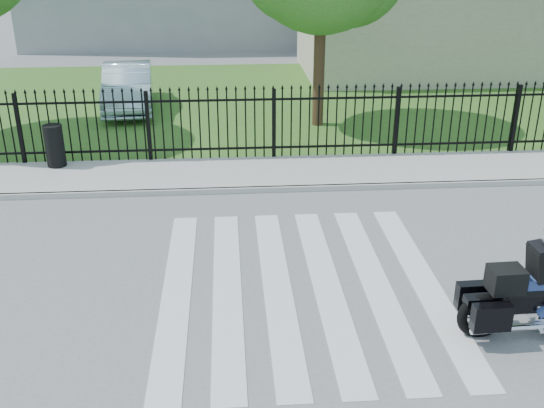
{
  "coord_description": "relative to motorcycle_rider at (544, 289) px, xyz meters",
  "views": [
    {
      "loc": [
        -1.13,
        -8.78,
        5.3
      ],
      "look_at": [
        -0.41,
        1.05,
        1.0
      ],
      "focal_mm": 42.0,
      "sensor_mm": 36.0,
      "label": 1
    }
  ],
  "objects": [
    {
      "name": "curb",
      "position": [
        -3.2,
        5.47,
        -0.63
      ],
      "size": [
        40.0,
        0.12,
        0.12
      ],
      "primitive_type": "cube",
      "color": "#ADAAA3",
      "rests_on": "ground"
    },
    {
      "name": "crosswalk",
      "position": [
        -3.2,
        1.47,
        -0.69
      ],
      "size": [
        5.0,
        5.5,
        0.01
      ],
      "primitive_type": null,
      "color": "silver",
      "rests_on": "ground"
    },
    {
      "name": "motorcycle_rider",
      "position": [
        0.0,
        0.0,
        0.0
      ],
      "size": [
        2.57,
        0.8,
        1.7
      ],
      "rotation": [
        0.0,
        0.0,
        0.03
      ],
      "color": "black",
      "rests_on": "ground"
    },
    {
      "name": "grass_strip",
      "position": [
        -3.2,
        13.47,
        -0.68
      ],
      "size": [
        40.0,
        12.0,
        0.02
      ],
      "primitive_type": "cube",
      "color": "#326021",
      "rests_on": "ground"
    },
    {
      "name": "sidewalk",
      "position": [
        -3.2,
        6.47,
        -0.63
      ],
      "size": [
        40.0,
        2.0,
        0.12
      ],
      "primitive_type": "cube",
      "color": "#ADAAA3",
      "rests_on": "ground"
    },
    {
      "name": "building_low",
      "position": [
        3.8,
        17.47,
        1.06
      ],
      "size": [
        10.0,
        6.0,
        3.5
      ],
      "primitive_type": "cube",
      "color": "beige",
      "rests_on": "ground"
    },
    {
      "name": "iron_fence",
      "position": [
        -3.2,
        7.47,
        0.21
      ],
      "size": [
        26.0,
        0.04,
        1.8
      ],
      "color": "black",
      "rests_on": "ground"
    },
    {
      "name": "litter_bin",
      "position": [
        -8.36,
        7.17,
        -0.08
      ],
      "size": [
        0.57,
        0.57,
        0.99
      ],
      "primitive_type": "cylinder",
      "rotation": [
        0.0,
        0.0,
        0.37
      ],
      "color": "black",
      "rests_on": "sidewalk"
    },
    {
      "name": "ground",
      "position": [
        -3.2,
        1.47,
        -0.69
      ],
      "size": [
        120.0,
        120.0,
        0.0
      ],
      "primitive_type": "plane",
      "color": "slate",
      "rests_on": "ground"
    },
    {
      "name": "parked_car",
      "position": [
        -7.39,
        12.64,
        0.02
      ],
      "size": [
        1.88,
        4.33,
        1.39
      ],
      "primitive_type": "imported",
      "rotation": [
        0.0,
        0.0,
        0.1
      ],
      "color": "#A9C6D4",
      "rests_on": "grass_strip"
    }
  ]
}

